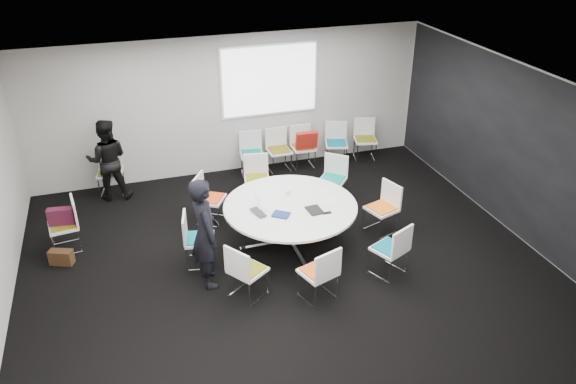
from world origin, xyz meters
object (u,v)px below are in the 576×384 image
object	(u,v)px
chair_ring_c	(257,187)
chair_ring_h	(389,258)
chair_back_b	(279,158)
brown_bag	(61,257)
chair_ring_d	(211,207)
chair_back_e	(365,147)
person_back	(108,160)
chair_back_d	(336,151)
person_main	(205,233)
chair_person_back	(111,180)
chair_ring_a	(381,217)
chair_ring_e	(199,248)
chair_back_c	(303,155)
laptop	(261,212)
chair_ring_g	(318,282)
chair_ring_b	(332,188)
cup	(288,193)
chair_ring_f	(247,280)
chair_back_a	(252,162)
chair_spare_left	(66,234)
maroon_bag	(61,216)
conference_table	(290,216)

from	to	relation	value
chair_ring_c	chair_ring_h	size ratio (longest dim) A/B	1.00
chair_back_b	brown_bag	xyz separation A→B (m)	(-4.23, -2.17, -0.16)
chair_ring_d	chair_back_e	xyz separation A→B (m)	(3.68, 1.58, 0.00)
chair_back_b	person_back	distance (m)	3.41
brown_bag	chair_ring_h	bearing A→B (deg)	-20.59
chair_back_d	person_main	distance (m)	4.75
chair_ring_d	chair_person_back	bearing A→B (deg)	-103.89
chair_ring_a	chair_ring_e	world-z (taller)	same
chair_ring_a	chair_back_e	size ratio (longest dim) A/B	1.00
chair_back_c	laptop	size ratio (longest dim) A/B	2.56
chair_ring_c	chair_back_e	xyz separation A→B (m)	(2.71, 1.10, 0.00)
chair_ring_g	chair_ring_h	size ratio (longest dim) A/B	1.00
chair_ring_a	chair_ring_b	xyz separation A→B (m)	(-0.40, 1.25, 0.00)
chair_ring_b	person_back	bearing A→B (deg)	20.81
chair_person_back	cup	world-z (taller)	chair_person_back
chair_back_d	person_back	xyz separation A→B (m)	(-4.63, -0.13, 0.51)
chair_ring_f	chair_back_c	size ratio (longest dim) A/B	1.00
chair_back_a	chair_spare_left	xyz separation A→B (m)	(-3.56, -1.75, 0.00)
maroon_bag	chair_person_back	bearing A→B (deg)	65.92
chair_back_a	chair_back_c	size ratio (longest dim) A/B	1.00
chair_back_d	person_main	xyz separation A→B (m)	(-3.37, -3.29, 0.58)
chair_ring_e	chair_person_back	bearing A→B (deg)	-145.30
chair_ring_a	brown_bag	world-z (taller)	chair_ring_a
chair_back_c	brown_bag	world-z (taller)	chair_back_c
chair_ring_a	chair_ring_e	xyz separation A→B (m)	(-3.11, 0.01, 0.00)
chair_ring_b	chair_spare_left	size ratio (longest dim) A/B	1.00
chair_ring_c	brown_bag	bearing A→B (deg)	27.18
chair_ring_b	chair_ring_h	xyz separation A→B (m)	(-0.02, -2.38, 0.00)
chair_ring_b	person_back	size ratio (longest dim) A/B	0.56
conference_table	person_back	bearing A→B (deg)	136.97
chair_back_d	laptop	bearing A→B (deg)	66.06
person_back	chair_spare_left	bearing A→B (deg)	70.41
chair_ring_e	chair_back_b	xyz separation A→B (m)	(2.15, 2.82, 0.00)
chair_back_b	laptop	distance (m)	3.06
chair_back_e	chair_ring_a	bearing A→B (deg)	84.72
chair_back_c	chair_back_d	world-z (taller)	same
chair_spare_left	chair_back_a	bearing A→B (deg)	-71.28
chair_ring_f	chair_person_back	size ratio (longest dim) A/B	1.00
chair_ring_h	chair_back_a	xyz separation A→B (m)	(-1.12, 3.95, 0.00)
conference_table	chair_back_d	world-z (taller)	chair_back_d
chair_ring_c	person_main	distance (m)	2.64
chair_ring_c	chair_person_back	xyz separation A→B (m)	(-2.59, 1.13, 0.00)
chair_ring_b	chair_back_d	bearing A→B (deg)	-73.79
chair_back_a	person_back	distance (m)	2.83
chair_ring_d	chair_back_d	size ratio (longest dim) A/B	1.00
chair_back_d	chair_back_c	bearing A→B (deg)	13.93
conference_table	chair_back_b	xyz separation A→B (m)	(0.63, 2.71, -0.26)
conference_table	chair_ring_d	bearing A→B (deg)	135.30
chair_back_e	cup	size ratio (longest dim) A/B	9.78
chair_ring_f	laptop	world-z (taller)	chair_ring_f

